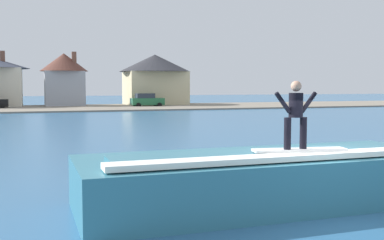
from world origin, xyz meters
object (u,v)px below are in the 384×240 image
at_px(surfboard, 299,150).
at_px(surfer, 296,111).
at_px(house_gabled_white, 155,76).
at_px(car_far_shore, 147,100).
at_px(wave_crest, 265,178).
at_px(house_small_cottage, 64,77).

distance_m(surfboard, surfer, 0.90).
bearing_deg(house_gabled_white, car_far_shore, -115.61).
bearing_deg(house_gabled_white, wave_crest, -102.04).
height_order(wave_crest, surfboard, surfboard).
xyz_separation_m(wave_crest, car_far_shore, (9.37, 50.60, 0.32)).
height_order(wave_crest, house_gabled_white, house_gabled_white).
height_order(surfboard, surfer, surfer).
height_order(wave_crest, surfer, surfer).
relative_size(house_gabled_white, house_small_cottage, 1.39).
bearing_deg(surfboard, house_gabled_white, 78.62).
height_order(wave_crest, car_far_shore, car_far_shore).
distance_m(wave_crest, surfer, 1.80).
xyz_separation_m(wave_crest, house_small_cottage, (-0.87, 56.04, 3.43)).
bearing_deg(surfer, house_gabled_white, 78.49).
bearing_deg(wave_crest, surfer, -59.13).
relative_size(wave_crest, house_gabled_white, 0.85).
height_order(surfboard, house_small_cottage, house_small_cottage).
distance_m(surfboard, house_gabled_white, 57.74).
bearing_deg(surfboard, surfer, -163.29).
xyz_separation_m(surfboard, house_small_cottage, (-1.41, 56.67, 2.69)).
distance_m(car_far_shore, house_gabled_white, 6.75).
bearing_deg(car_far_shore, surfboard, -99.78).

